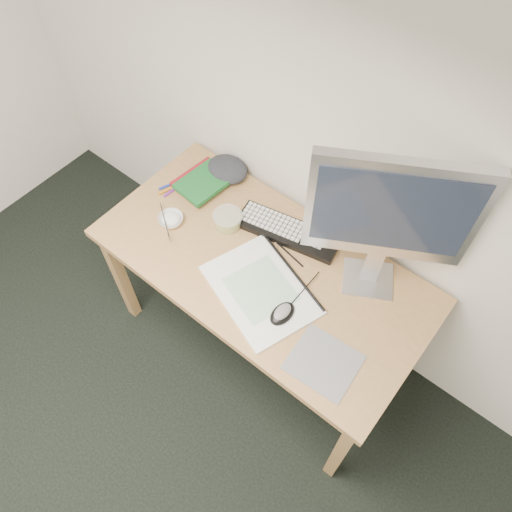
{
  "coord_description": "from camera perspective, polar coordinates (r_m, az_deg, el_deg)",
  "views": [
    {
      "loc": [
        0.72,
        0.55,
        2.46
      ],
      "look_at": [
        0.03,
        1.4,
        0.83
      ],
      "focal_mm": 35.0,
      "sensor_mm": 36.0,
      "label": 1
    }
  ],
  "objects": [
    {
      "name": "pencil_black",
      "position": [
        2.07,
        3.6,
        0.45
      ],
      "size": [
        0.19,
        0.04,
        0.01
      ],
      "primitive_type": "cylinder",
      "rotation": [
        0.0,
        1.57,
        -0.18
      ],
      "color": "black",
      "rests_on": "desk"
    },
    {
      "name": "pencil_tan",
      "position": [
        2.05,
        2.7,
        -0.56
      ],
      "size": [
        0.15,
        0.14,
        0.01
      ],
      "primitive_type": "cylinder",
      "rotation": [
        0.0,
        1.57,
        -0.73
      ],
      "color": "tan",
      "rests_on": "desk"
    },
    {
      "name": "cloth_lump",
      "position": [
        2.33,
        -3.3,
        9.87
      ],
      "size": [
        0.17,
        0.14,
        0.07
      ],
      "primitive_type": "ellipsoid",
      "rotation": [
        0.0,
        0.0,
        0.03
      ],
      "color": "#27292F",
      "rests_on": "desk"
    },
    {
      "name": "fruit_tub",
      "position": [
        2.14,
        -3.24,
        4.17
      ],
      "size": [
        0.14,
        0.14,
        0.06
      ],
      "primitive_type": "cylinder",
      "rotation": [
        0.0,
        0.0,
        0.05
      ],
      "color": "gold",
      "rests_on": "desk"
    },
    {
      "name": "rice_bowl",
      "position": [
        2.18,
        -9.69,
        4.1
      ],
      "size": [
        0.13,
        0.13,
        0.03
      ],
      "primitive_type": "imported",
      "rotation": [
        0.0,
        0.0,
        0.27
      ],
      "color": "white",
      "rests_on": "desk"
    },
    {
      "name": "chopsticks",
      "position": [
        2.16,
        -10.34,
        3.87
      ],
      "size": [
        0.19,
        0.13,
        0.02
      ],
      "primitive_type": "cylinder",
      "rotation": [
        0.0,
        1.57,
        -0.59
      ],
      "color": "silver",
      "rests_on": "rice_bowl"
    },
    {
      "name": "book_red",
      "position": [
        2.32,
        -6.19,
        8.52
      ],
      "size": [
        0.2,
        0.25,
        0.02
      ],
      "primitive_type": "cube",
      "rotation": [
        0.0,
        0.0,
        -0.1
      ],
      "color": "maroon",
      "rests_on": "desk"
    },
    {
      "name": "desk",
      "position": [
        2.11,
        0.7,
        -2.12
      ],
      "size": [
        1.4,
        0.7,
        0.75
      ],
      "color": "#B38152",
      "rests_on": "ground"
    },
    {
      "name": "mousepad",
      "position": [
        1.86,
        7.74,
        -11.94
      ],
      "size": [
        0.25,
        0.23,
        0.0
      ],
      "primitive_type": "cube",
      "rotation": [
        0.0,
        0.0,
        0.08
      ],
      "color": "slate",
      "rests_on": "desk"
    },
    {
      "name": "keyboard",
      "position": [
        2.12,
        3.66,
        2.82
      ],
      "size": [
        0.47,
        0.23,
        0.03
      ],
      "primitive_type": "cube",
      "rotation": [
        0.0,
        0.0,
        0.21
      ],
      "color": "black",
      "rests_on": "desk"
    },
    {
      "name": "pencil_pink",
      "position": [
        2.07,
        1.39,
        0.37
      ],
      "size": [
        0.17,
        0.06,
        0.01
      ],
      "primitive_type": "cylinder",
      "rotation": [
        0.0,
        1.57,
        -0.33
      ],
      "color": "pink",
      "rests_on": "desk"
    },
    {
      "name": "sketchpad",
      "position": [
        1.97,
        0.54,
        -3.89
      ],
      "size": [
        0.52,
        0.44,
        0.01
      ],
      "primitive_type": "cube",
      "rotation": [
        0.0,
        0.0,
        -0.33
      ],
      "color": "white",
      "rests_on": "desk"
    },
    {
      "name": "marker_purple",
      "position": [
        2.31,
        -9.19,
        7.66
      ],
      "size": [
        0.02,
        0.14,
        0.01
      ],
      "primitive_type": "cylinder",
      "rotation": [
        0.0,
        1.57,
        1.49
      ],
      "color": "purple",
      "rests_on": "desk"
    },
    {
      "name": "mouse",
      "position": [
        1.89,
        3.04,
        -6.4
      ],
      "size": [
        0.08,
        0.12,
        0.04
      ],
      "primitive_type": "ellipsoid",
      "rotation": [
        0.0,
        0.0,
        -0.04
      ],
      "color": "black",
      "rests_on": "sketchpad"
    },
    {
      "name": "marker_blue",
      "position": [
        2.33,
        -9.56,
        8.15
      ],
      "size": [
        0.06,
        0.13,
        0.01
      ],
      "primitive_type": "cylinder",
      "rotation": [
        0.0,
        1.57,
        1.2
      ],
      "color": "#1C2E9C",
      "rests_on": "desk"
    },
    {
      "name": "monitor",
      "position": [
        1.72,
        15.13,
        4.59
      ],
      "size": [
        0.51,
        0.31,
        0.66
      ],
      "rotation": [
        0.0,
        0.0,
        0.51
      ],
      "color": "silver",
      "rests_on": "desk"
    },
    {
      "name": "book_green",
      "position": [
        2.28,
        -5.95,
        8.36
      ],
      "size": [
        0.19,
        0.25,
        0.02
      ],
      "primitive_type": "cube",
      "rotation": [
        0.0,
        0.0,
        -0.09
      ],
      "color": "#175F27",
      "rests_on": "book_red"
    },
    {
      "name": "marker_orange",
      "position": [
        2.32,
        -9.48,
        7.76
      ],
      "size": [
        0.06,
        0.14,
        0.01
      ],
      "primitive_type": "cylinder",
      "rotation": [
        0.0,
        1.57,
        1.26
      ],
      "color": "#C27916",
      "rests_on": "desk"
    }
  ]
}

